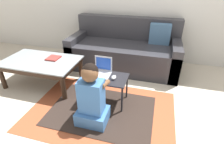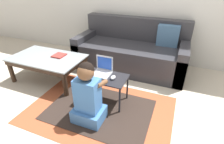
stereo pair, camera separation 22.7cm
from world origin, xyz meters
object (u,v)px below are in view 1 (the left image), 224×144
couch (125,51)px  book_on_table (53,58)px  coffee_table (41,64)px  laptop_desk (106,80)px  laptop (102,72)px  computer_mouse (114,77)px  person_seated (92,98)px

couch → book_on_table: size_ratio=10.16×
coffee_table → laptop_desk: coffee_table is taller
couch → laptop: (-0.08, -1.10, 0.13)m
couch → book_on_table: bearing=-137.7°
laptop_desk → computer_mouse: 0.13m
person_seated → book_on_table: 1.14m
laptop_desk → laptop: laptop is taller
laptop → computer_mouse: bearing=-20.3°
person_seated → book_on_table: size_ratio=3.99×
coffee_table → couch: bearing=41.2°
coffee_table → person_seated: person_seated is taller
laptop → person_seated: person_seated is taller
coffee_table → laptop: 1.05m
laptop_desk → computer_mouse: size_ratio=5.78×
person_seated → laptop: bearing=94.0°
laptop → computer_mouse: 0.19m
coffee_table → person_seated: bearing=-28.8°
couch → coffee_table: bearing=-138.8°
coffee_table → laptop_desk: (1.11, -0.18, -0.01)m
book_on_table → person_seated: bearing=-37.4°
book_on_table → coffee_table: bearing=-146.4°
couch → book_on_table: (-0.96, -0.87, 0.12)m
couch → person_seated: bearing=-91.8°
couch → computer_mouse: couch is taller
couch → book_on_table: 1.30m
laptop → book_on_table: size_ratio=1.22×
couch → person_seated: size_ratio=2.55×
couch → computer_mouse: (0.10, -1.17, 0.11)m
person_seated → coffee_table: bearing=151.2°
laptop_desk → person_seated: person_seated is taller
coffee_table → book_on_table: (0.16, 0.11, 0.07)m
laptop_desk → person_seated: bearing=-95.6°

